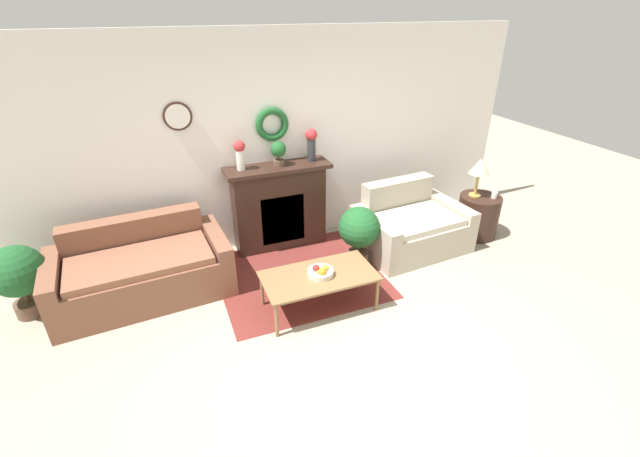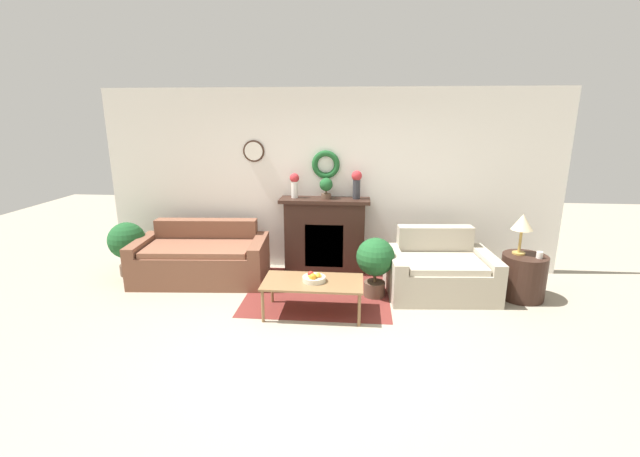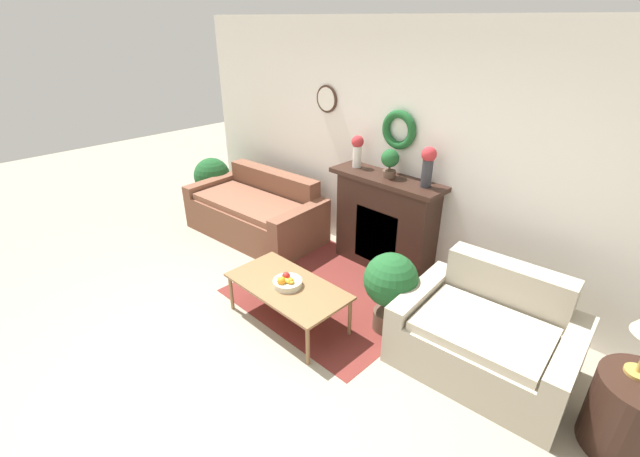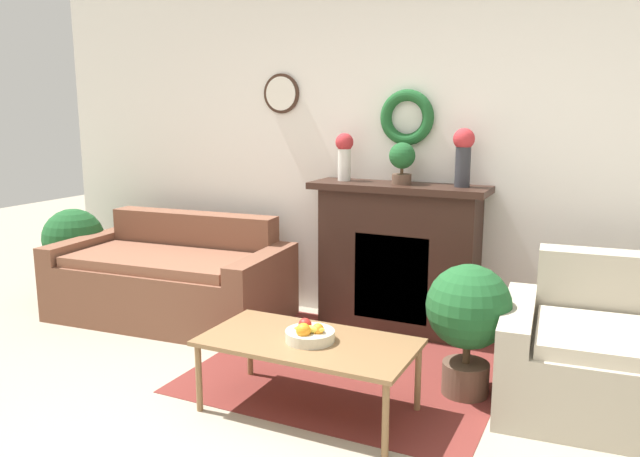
% 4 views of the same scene
% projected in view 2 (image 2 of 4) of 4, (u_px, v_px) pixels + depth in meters
% --- Properties ---
extents(ground_plane, '(16.00, 16.00, 0.00)m').
position_uv_depth(ground_plane, '(311.00, 351.00, 4.34)').
color(ground_plane, '#9E937F').
extents(floor_rug, '(1.88, 1.72, 0.01)m').
position_uv_depth(floor_rug, '(318.00, 291.00, 5.79)').
color(floor_rug, maroon).
rests_on(floor_rug, ground_plane).
extents(wall_back, '(6.80, 0.15, 2.70)m').
position_uv_depth(wall_back, '(329.00, 181.00, 6.41)').
color(wall_back, white).
rests_on(wall_back, ground_plane).
extents(fireplace, '(1.32, 0.41, 1.13)m').
position_uv_depth(fireplace, '(325.00, 235.00, 6.42)').
color(fireplace, '#331E16').
rests_on(fireplace, ground_plane).
extents(couch_left, '(1.91, 1.09, 0.81)m').
position_uv_depth(couch_left, '(202.00, 259.00, 6.16)').
color(couch_left, brown).
rests_on(couch_left, ground_plane).
extents(loveseat_right, '(1.44, 1.08, 0.84)m').
position_uv_depth(loveseat_right, '(439.00, 272.00, 5.68)').
color(loveseat_right, '#B2A893').
rests_on(loveseat_right, ground_plane).
extents(coffee_table, '(1.18, 0.62, 0.42)m').
position_uv_depth(coffee_table, '(313.00, 284.00, 5.06)').
color(coffee_table, olive).
rests_on(coffee_table, ground_plane).
extents(fruit_bowl, '(0.27, 0.27, 0.12)m').
position_uv_depth(fruit_bowl, '(314.00, 278.00, 5.03)').
color(fruit_bowl, beige).
rests_on(fruit_bowl, coffee_table).
extents(side_table_by_loveseat, '(0.56, 0.56, 0.58)m').
position_uv_depth(side_table_by_loveseat, '(523.00, 277.00, 5.53)').
color(side_table_by_loveseat, '#331E16').
rests_on(side_table_by_loveseat, ground_plane).
extents(table_lamp, '(0.27, 0.27, 0.53)m').
position_uv_depth(table_lamp, '(522.00, 224.00, 5.41)').
color(table_lamp, '#B28E42').
rests_on(table_lamp, side_table_by_loveseat).
extents(mug, '(0.08, 0.08, 0.09)m').
position_uv_depth(mug, '(540.00, 255.00, 5.34)').
color(mug, silver).
rests_on(mug, side_table_by_loveseat).
extents(vase_on_mantel_left, '(0.14, 0.14, 0.36)m').
position_uv_depth(vase_on_mantel_left, '(295.00, 183.00, 6.26)').
color(vase_on_mantel_left, silver).
rests_on(vase_on_mantel_left, fireplace).
extents(vase_on_mantel_right, '(0.15, 0.15, 0.41)m').
position_uv_depth(vase_on_mantel_right, '(357.00, 182.00, 6.18)').
color(vase_on_mantel_right, '#2D2D33').
rests_on(vase_on_mantel_right, fireplace).
extents(potted_plant_on_mantel, '(0.19, 0.19, 0.30)m').
position_uv_depth(potted_plant_on_mantel, '(326.00, 187.00, 6.21)').
color(potted_plant_on_mantel, brown).
rests_on(potted_plant_on_mantel, fireplace).
extents(potted_plant_floor_by_couch, '(0.53, 0.53, 0.80)m').
position_uv_depth(potted_plant_floor_by_couch, '(127.00, 243.00, 6.28)').
color(potted_plant_floor_by_couch, brown).
rests_on(potted_plant_floor_by_couch, ground_plane).
extents(potted_plant_floor_by_loveseat, '(0.50, 0.50, 0.79)m').
position_uv_depth(potted_plant_floor_by_loveseat, '(375.00, 260.00, 5.53)').
color(potted_plant_floor_by_loveseat, brown).
rests_on(potted_plant_floor_by_loveseat, ground_plane).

